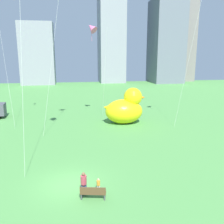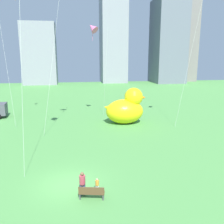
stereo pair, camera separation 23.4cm
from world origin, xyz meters
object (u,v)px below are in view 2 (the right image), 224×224
(person_child, at_px, (97,184))
(kite_pink, at_px, (93,28))
(person_adult, at_px, (82,182))
(park_bench, at_px, (92,193))
(giant_inflatable_duck, at_px, (126,108))

(person_child, relative_size, kite_pink, 0.07)
(person_adult, distance_m, kite_pink, 23.24)
(park_bench, height_order, person_adult, person_adult)
(person_child, height_order, kite_pink, kite_pink)
(person_adult, bearing_deg, giant_inflatable_duck, 69.20)
(giant_inflatable_duck, height_order, kite_pink, kite_pink)
(park_bench, xyz_separation_m, person_child, (0.43, 0.86, 0.06))
(park_bench, relative_size, person_adult, 1.06)
(person_child, bearing_deg, park_bench, -116.83)
(person_adult, bearing_deg, person_child, 13.15)
(kite_pink, bearing_deg, person_child, -93.89)
(park_bench, xyz_separation_m, giant_inflatable_duck, (5.87, 17.52, 1.57))
(person_adult, height_order, giant_inflatable_duck, giant_inflatable_duck)
(giant_inflatable_duck, bearing_deg, park_bench, -108.52)
(person_child, bearing_deg, giant_inflatable_duck, 71.93)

